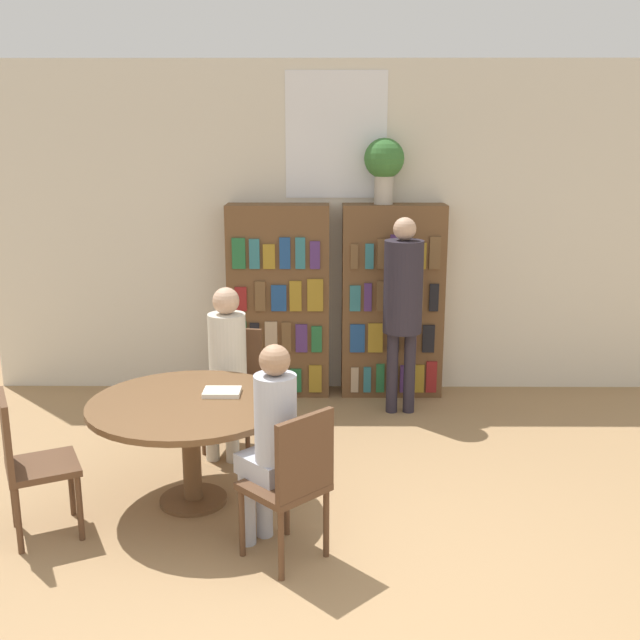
% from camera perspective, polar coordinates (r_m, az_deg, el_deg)
% --- Properties ---
extents(ground_plane, '(16.00, 16.00, 0.00)m').
position_cam_1_polar(ground_plane, '(4.07, 1.85, -21.37)').
color(ground_plane, '#9E7A51').
extents(wall_back, '(6.40, 0.07, 3.00)m').
position_cam_1_polar(wall_back, '(6.91, 1.20, 6.89)').
color(wall_back, beige).
rests_on(wall_back, ground_plane).
extents(bookshelf_left, '(0.92, 0.34, 1.76)m').
position_cam_1_polar(bookshelf_left, '(6.84, -3.15, 1.43)').
color(bookshelf_left, brown).
rests_on(bookshelf_left, ground_plane).
extents(bookshelf_right, '(0.92, 0.34, 1.76)m').
position_cam_1_polar(bookshelf_right, '(6.85, 5.53, 1.41)').
color(bookshelf_right, brown).
rests_on(bookshelf_right, ground_plane).
extents(flower_vase, '(0.35, 0.35, 0.57)m').
position_cam_1_polar(flower_vase, '(6.69, 4.91, 11.85)').
color(flower_vase, '#B7AD9E').
rests_on(flower_vase, bookshelf_right).
extents(reading_table, '(1.29, 1.29, 0.70)m').
position_cam_1_polar(reading_table, '(4.90, -9.89, -7.26)').
color(reading_table, brown).
rests_on(reading_table, ground_plane).
extents(chair_near_camera, '(0.54, 0.54, 0.91)m').
position_cam_1_polar(chair_near_camera, '(4.79, -21.38, -9.75)').
color(chair_near_camera, brown).
rests_on(chair_near_camera, ground_plane).
extents(chair_left_side, '(0.46, 0.46, 0.91)m').
position_cam_1_polar(chair_left_side, '(5.81, -6.59, -4.67)').
color(chair_left_side, brown).
rests_on(chair_left_side, ground_plane).
extents(chair_far_side, '(0.57, 0.57, 0.91)m').
position_cam_1_polar(chair_far_side, '(4.22, -2.10, -11.99)').
color(chair_far_side, brown).
rests_on(chair_far_side, ground_plane).
extents(seated_reader_left, '(0.33, 0.40, 1.27)m').
position_cam_1_polar(seated_reader_left, '(5.58, -7.16, -3.03)').
color(seated_reader_left, beige).
rests_on(seated_reader_left, ground_plane).
extents(seated_reader_right, '(0.39, 0.40, 1.25)m').
position_cam_1_polar(seated_reader_right, '(4.27, -3.81, -8.88)').
color(seated_reader_right, '#B2B7C6').
rests_on(seated_reader_right, ground_plane).
extents(librarian_standing, '(0.33, 0.60, 1.70)m').
position_cam_1_polar(librarian_standing, '(6.33, 6.35, 1.95)').
color(librarian_standing, '#28232D').
rests_on(librarian_standing, ground_plane).
extents(open_book_on_table, '(0.24, 0.18, 0.03)m').
position_cam_1_polar(open_book_on_table, '(4.95, -7.47, -5.47)').
color(open_book_on_table, silver).
rests_on(open_book_on_table, reading_table).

